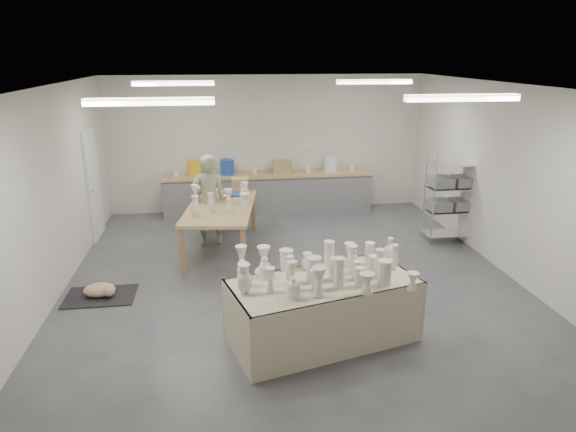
{
  "coord_description": "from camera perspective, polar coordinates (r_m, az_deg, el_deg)",
  "views": [
    {
      "loc": [
        -1.09,
        -7.35,
        3.45
      ],
      "look_at": [
        -0.06,
        0.09,
        1.05
      ],
      "focal_mm": 32.0,
      "sensor_mm": 36.0,
      "label": 1
    }
  ],
  "objects": [
    {
      "name": "room",
      "position": [
        7.62,
        -0.36,
        7.18
      ],
      "size": [
        8.0,
        8.02,
        3.0
      ],
      "color": "#424449",
      "rests_on": "ground"
    },
    {
      "name": "back_counter",
      "position": [
        11.47,
        -2.22,
        2.73
      ],
      "size": [
        4.6,
        0.6,
        1.24
      ],
      "color": "tan",
      "rests_on": "ground"
    },
    {
      "name": "wire_shelf",
      "position": [
        10.07,
        17.64,
        2.3
      ],
      "size": [
        0.88,
        0.48,
        1.8
      ],
      "color": "silver",
      "rests_on": "ground"
    },
    {
      "name": "drying_table",
      "position": [
        6.46,
        3.85,
        -10.02
      ],
      "size": [
        2.47,
        1.66,
        1.18
      ],
      "rotation": [
        0.0,
        0.0,
        0.26
      ],
      "color": "olive",
      "rests_on": "ground"
    },
    {
      "name": "work_table",
      "position": [
        9.31,
        -7.25,
        1.41
      ],
      "size": [
        1.44,
        2.39,
        1.22
      ],
      "rotation": [
        0.0,
        0.0,
        -0.15
      ],
      "color": "tan",
      "rests_on": "ground"
    },
    {
      "name": "rug",
      "position": [
        8.16,
        -20.13,
        -8.37
      ],
      "size": [
        1.0,
        0.7,
        0.02
      ],
      "primitive_type": "cube",
      "color": "black",
      "rests_on": "ground"
    },
    {
      "name": "cat",
      "position": [
        8.1,
        -20.08,
        -7.71
      ],
      "size": [
        0.48,
        0.36,
        0.2
      ],
      "rotation": [
        0.0,
        0.0,
        -0.06
      ],
      "color": "white",
      "rests_on": "rug"
    },
    {
      "name": "potter",
      "position": [
        9.51,
        -8.8,
        1.71
      ],
      "size": [
        0.68,
        0.5,
        1.72
      ],
      "primitive_type": "imported",
      "rotation": [
        0.0,
        0.0,
        3.28
      ],
      "color": "#92A27E",
      "rests_on": "ground"
    },
    {
      "name": "red_stool",
      "position": [
        9.95,
        -8.62,
        -1.22
      ],
      "size": [
        0.32,
        0.32,
        0.29
      ],
      "rotation": [
        0.0,
        0.0,
        0.05
      ],
      "color": "red",
      "rests_on": "ground"
    }
  ]
}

